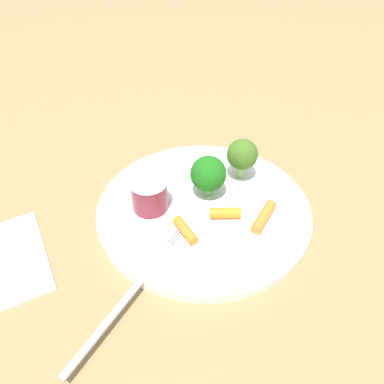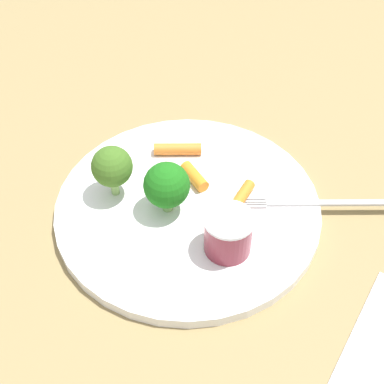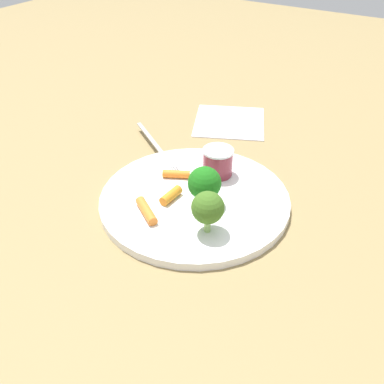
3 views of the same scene
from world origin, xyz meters
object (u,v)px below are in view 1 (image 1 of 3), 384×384
at_px(carrot_stick_0, 264,216).
at_px(carrot_stick_1, 185,230).
at_px(sauce_cup, 150,195).
at_px(plate, 203,208).
at_px(broccoli_floret_1, 242,155).
at_px(broccoli_floret_0, 208,174).
at_px(carrot_stick_2, 225,213).
at_px(fork, 135,288).

relative_size(carrot_stick_0, carrot_stick_1, 1.28).
relative_size(sauce_cup, carrot_stick_0, 0.90).
xyz_separation_m(plate, broccoli_floret_1, (-0.06, -0.05, 0.04)).
height_order(plate, broccoli_floret_0, broccoli_floret_0).
relative_size(broccoli_floret_0, carrot_stick_2, 1.52).
height_order(broccoli_floret_0, carrot_stick_0, broccoli_floret_0).
xyz_separation_m(plate, carrot_stick_0, (-0.07, 0.03, 0.01)).
bearing_deg(carrot_stick_2, broccoli_floret_1, -112.50).
distance_m(broccoli_floret_1, carrot_stick_2, 0.09).
distance_m(sauce_cup, broccoli_floret_0, 0.08).
bearing_deg(broccoli_floret_1, fork, 51.64).
bearing_deg(fork, carrot_stick_0, -150.03).
bearing_deg(carrot_stick_2, sauce_cup, -13.66).
bearing_deg(broccoli_floret_0, carrot_stick_1, 63.95).
xyz_separation_m(plate, fork, (0.08, 0.12, 0.01)).
relative_size(broccoli_floret_0, fork, 0.34).
xyz_separation_m(broccoli_floret_0, carrot_stick_0, (-0.06, 0.05, -0.03)).
xyz_separation_m(plate, broccoli_floret_0, (-0.01, -0.02, 0.04)).
xyz_separation_m(plate, carrot_stick_2, (-0.02, 0.02, 0.01)).
bearing_deg(carrot_stick_0, broccoli_floret_1, -80.94).
bearing_deg(fork, carrot_stick_1, -127.34).
xyz_separation_m(broccoli_floret_1, carrot_stick_0, (-0.01, 0.09, -0.03)).
distance_m(carrot_stick_1, carrot_stick_2, 0.06).
bearing_deg(carrot_stick_0, carrot_stick_1, 8.90).
height_order(carrot_stick_1, fork, carrot_stick_1).
distance_m(plate, fork, 0.14).
height_order(plate, fork, fork).
xyz_separation_m(sauce_cup, carrot_stick_0, (-0.14, 0.03, -0.01)).
relative_size(sauce_cup, carrot_stick_2, 1.26).
xyz_separation_m(carrot_stick_0, carrot_stick_1, (0.10, 0.01, -0.00)).
relative_size(carrot_stick_2, fork, 0.22).
distance_m(broccoli_floret_0, fork, 0.17).
height_order(plate, carrot_stick_1, carrot_stick_1).
distance_m(plate, broccoli_floret_0, 0.04).
height_order(broccoli_floret_1, carrot_stick_2, broccoli_floret_1).
distance_m(carrot_stick_0, carrot_stick_2, 0.05).
height_order(broccoli_floret_0, fork, broccoli_floret_0).
relative_size(plate, broccoli_floret_1, 4.61).
bearing_deg(carrot_stick_0, fork, 29.97).
bearing_deg(sauce_cup, carrot_stick_0, 167.19).
bearing_deg(carrot_stick_1, plate, -118.41).
bearing_deg(plate, carrot_stick_0, 154.39).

